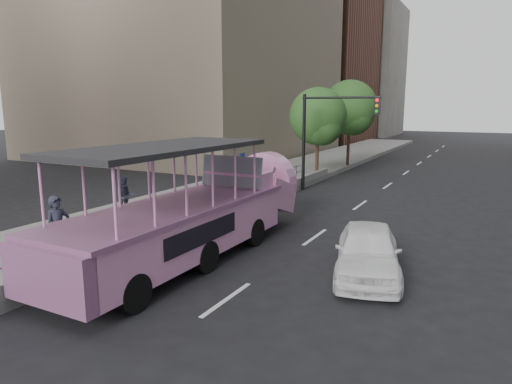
% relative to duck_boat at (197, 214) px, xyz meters
% --- Properties ---
extents(ground, '(160.00, 160.00, 0.00)m').
position_rel_duck_boat_xyz_m(ground, '(1.59, -0.51, -1.30)').
color(ground, black).
extents(sidewalk, '(5.50, 80.00, 0.30)m').
position_rel_duck_boat_xyz_m(sidewalk, '(-4.16, 9.49, -1.15)').
color(sidewalk, gray).
rests_on(sidewalk, ground).
extents(kerb_wall, '(0.24, 30.00, 0.36)m').
position_rel_duck_boat_xyz_m(kerb_wall, '(-1.53, 1.49, -0.82)').
color(kerb_wall, '#A09F9B').
rests_on(kerb_wall, sidewalk).
extents(guardrail, '(0.07, 22.00, 0.71)m').
position_rel_duck_boat_xyz_m(guardrail, '(-1.53, 1.49, -0.16)').
color(guardrail, silver).
rests_on(guardrail, kerb_wall).
extents(duck_boat, '(2.73, 10.59, 3.51)m').
position_rel_duck_boat_xyz_m(duck_boat, '(0.00, 0.00, 0.00)').
color(duck_boat, black).
rests_on(duck_boat, ground).
extents(car, '(2.68, 4.47, 1.42)m').
position_rel_duck_boat_xyz_m(car, '(5.17, 0.61, -0.59)').
color(car, white).
rests_on(car, ground).
extents(pedestrian_near, '(0.56, 0.75, 1.88)m').
position_rel_duck_boat_xyz_m(pedestrian_near, '(-2.41, -3.11, -0.06)').
color(pedestrian_near, '#292D3D').
rests_on(pedestrian_near, sidewalk).
extents(pedestrian_mid, '(0.93, 0.97, 1.57)m').
position_rel_duck_boat_xyz_m(pedestrian_mid, '(-4.72, 1.87, -0.22)').
color(pedestrian_mid, '#292D3D').
rests_on(pedestrian_mid, sidewalk).
extents(parking_sign, '(0.14, 0.60, 2.69)m').
position_rel_duck_boat_xyz_m(parking_sign, '(-1.07, 4.77, 0.40)').
color(parking_sign, black).
rests_on(parking_sign, ground).
extents(traffic_signal, '(4.20, 0.32, 5.20)m').
position_rel_duck_boat_xyz_m(traffic_signal, '(-0.11, 11.99, 2.20)').
color(traffic_signal, black).
rests_on(traffic_signal, ground).
extents(street_tree_near, '(3.52, 3.52, 5.72)m').
position_rel_duck_boat_xyz_m(street_tree_near, '(-1.71, 15.42, 2.52)').
color(street_tree_near, '#3A241A').
rests_on(street_tree_near, ground).
extents(street_tree_far, '(3.97, 3.97, 6.45)m').
position_rel_duck_boat_xyz_m(street_tree_far, '(-1.51, 21.42, 3.00)').
color(street_tree_far, '#3A241A').
rests_on(street_tree_far, ground).
extents(midrise_brick, '(18.00, 16.00, 26.00)m').
position_rel_duck_boat_xyz_m(midrise_brick, '(-16.41, 47.49, 11.70)').
color(midrise_brick, brown).
rests_on(midrise_brick, ground).
extents(midrise_stone_b, '(16.00, 14.00, 20.00)m').
position_rel_duck_boat_xyz_m(midrise_stone_b, '(-14.41, 63.49, 8.70)').
color(midrise_stone_b, gray).
rests_on(midrise_stone_b, ground).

